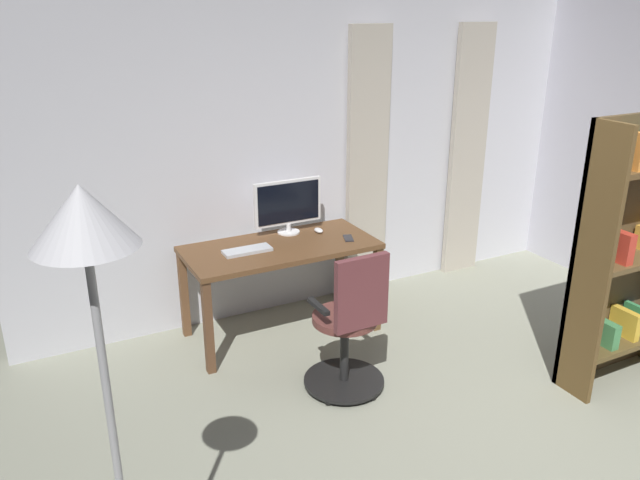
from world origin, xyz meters
name	(u,v)px	position (x,y,z in m)	size (l,w,h in m)	color
back_room_partition	(317,150)	(0.00, -2.75, 1.34)	(5.13, 0.10, 2.69)	silver
curtain_left_panel	(467,154)	(-1.54, -2.64, 1.17)	(0.38, 0.06, 2.35)	#B6AD9C
curtain_right_panel	(367,167)	(-0.43, -2.64, 1.17)	(0.39, 0.06, 2.35)	#B6AD9C
desk	(281,257)	(0.57, -2.25, 0.66)	(1.48, 0.69, 0.75)	brown
office_chair	(350,328)	(0.50, -1.29, 0.48)	(0.56, 0.56, 1.03)	black
computer_monitor	(288,204)	(0.40, -2.48, 1.00)	(0.57, 0.18, 0.44)	white
computer_keyboard	(247,250)	(0.85, -2.23, 0.77)	(0.36, 0.14, 0.02)	#B7BCC1
computer_mouse	(319,230)	(0.18, -2.37, 0.77)	(0.06, 0.10, 0.04)	white
cell_phone_face_up	(348,238)	(0.03, -2.13, 0.76)	(0.07, 0.14, 0.01)	#232328
bookshelf	(630,250)	(-1.27, -0.62, 0.95)	(0.88, 0.30, 1.85)	brown
floor_lamp	(90,269)	(2.17, -0.09, 1.69)	(0.34, 0.34, 1.97)	black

